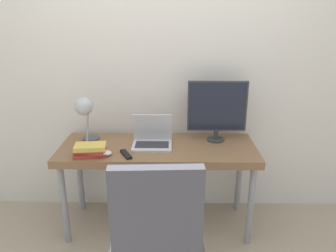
{
  "coord_description": "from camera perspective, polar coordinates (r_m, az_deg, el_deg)",
  "views": [
    {
      "loc": [
        0.11,
        -2.1,
        1.73
      ],
      "look_at": [
        0.08,
        0.26,
        0.91
      ],
      "focal_mm": 35.0,
      "sensor_mm": 36.0,
      "label": 1
    }
  ],
  "objects": [
    {
      "name": "ground_plane",
      "position": [
        2.72,
        -1.9,
        -20.23
      ],
      "size": [
        12.0,
        12.0,
        0.0
      ],
      "primitive_type": "plane",
      "color": "tan"
    },
    {
      "name": "wall_back",
      "position": [
        2.78,
        -1.61,
        10.36
      ],
      "size": [
        8.0,
        0.05,
        2.6
      ],
      "color": "silver",
      "rests_on": "ground_plane"
    },
    {
      "name": "desk",
      "position": [
        2.62,
        -1.78,
        -4.95
      ],
      "size": [
        1.55,
        0.58,
        0.73
      ],
      "color": "brown",
      "rests_on": "ground_plane"
    },
    {
      "name": "laptop",
      "position": [
        2.59,
        -2.77,
        -2.35
      ],
      "size": [
        0.31,
        0.23,
        0.24
      ],
      "color": "silver",
      "rests_on": "desk"
    },
    {
      "name": "monitor",
      "position": [
        2.65,
        8.56,
        3.07
      ],
      "size": [
        0.48,
        0.14,
        0.5
      ],
      "color": "#333338",
      "rests_on": "desk"
    },
    {
      "name": "desk_lamp",
      "position": [
        2.6,
        -14.31,
        2.65
      ],
      "size": [
        0.14,
        0.28,
        0.39
      ],
      "color": "#4C4C51",
      "rests_on": "desk"
    },
    {
      "name": "office_chair",
      "position": [
        1.99,
        -1.95,
        -17.18
      ],
      "size": [
        0.63,
        0.65,
        0.99
      ],
      "color": "black",
      "rests_on": "ground_plane"
    },
    {
      "name": "book_stack",
      "position": [
        2.48,
        -13.4,
        -4.06
      ],
      "size": [
        0.26,
        0.17,
        0.09
      ],
      "color": "#B2382D",
      "rests_on": "desk"
    },
    {
      "name": "tv_remote",
      "position": [
        2.44,
        -7.32,
        -4.9
      ],
      "size": [
        0.11,
        0.16,
        0.02
      ],
      "color": "black",
      "rests_on": "desk"
    },
    {
      "name": "game_controller",
      "position": [
        2.47,
        -11.55,
        -4.63
      ],
      "size": [
        0.16,
        0.1,
        0.04
      ],
      "color": "white",
      "rests_on": "desk"
    }
  ]
}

